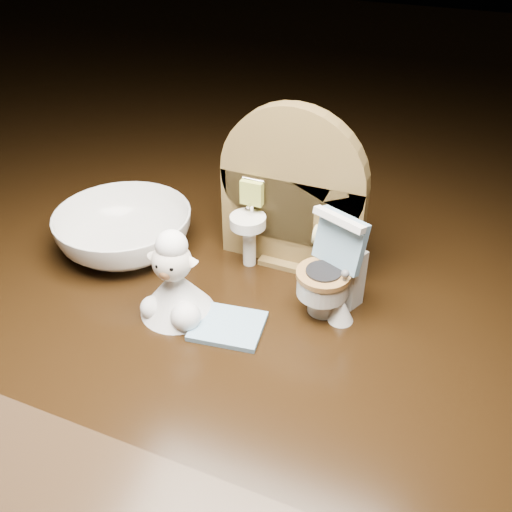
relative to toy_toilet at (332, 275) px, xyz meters
The scene contains 6 objects.
backdrop_panel 0.08m from the toy_toilet, 138.81° to the left, with size 0.13×0.05×0.15m.
toy_toilet is the anchor object (origin of this frame).
bath_mat 0.09m from the toy_toilet, 138.70° to the right, with size 0.06×0.05×0.00m, color #7EABCB.
toilet_brush 0.03m from the toy_toilet, 45.84° to the right, with size 0.02×0.02×0.05m.
plush_lamb 0.13m from the toy_toilet, 153.62° to the right, with size 0.06×0.06×0.08m.
ceramic_bowl 0.20m from the toy_toilet, behind, with size 0.13×0.13×0.04m, color white.
Camera 1 is at (0.14, -0.35, 0.31)m, focal length 40.00 mm.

